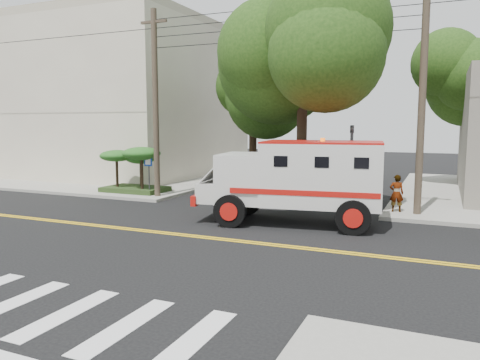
% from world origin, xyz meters
% --- Properties ---
extents(ground, '(100.00, 100.00, 0.00)m').
position_xyz_m(ground, '(0.00, 0.00, 0.00)').
color(ground, black).
rests_on(ground, ground).
extents(sidewalk_nw, '(17.00, 17.00, 0.15)m').
position_xyz_m(sidewalk_nw, '(-13.50, 13.50, 0.07)').
color(sidewalk_nw, gray).
rests_on(sidewalk_nw, ground).
extents(building_left, '(16.00, 14.00, 10.00)m').
position_xyz_m(building_left, '(-15.50, 15.00, 5.15)').
color(building_left, '#BBAF9A').
rests_on(building_left, sidewalk_nw).
extents(utility_pole_left, '(0.28, 0.28, 9.00)m').
position_xyz_m(utility_pole_left, '(-5.60, 6.00, 4.50)').
color(utility_pole_left, '#382D23').
rests_on(utility_pole_left, ground).
extents(utility_pole_right, '(0.28, 0.28, 9.00)m').
position_xyz_m(utility_pole_right, '(6.30, 6.20, 4.50)').
color(utility_pole_right, '#382D23').
rests_on(utility_pole_right, ground).
extents(tree_main, '(6.08, 5.70, 9.85)m').
position_xyz_m(tree_main, '(1.94, 6.21, 7.20)').
color(tree_main, black).
rests_on(tree_main, ground).
extents(tree_left, '(4.48, 4.20, 7.70)m').
position_xyz_m(tree_left, '(-2.68, 11.79, 5.73)').
color(tree_left, black).
rests_on(tree_left, ground).
extents(traffic_signal, '(0.15, 0.18, 3.60)m').
position_xyz_m(traffic_signal, '(3.80, 5.60, 2.23)').
color(traffic_signal, '#3F3F42').
rests_on(traffic_signal, ground).
extents(accessibility_sign, '(0.45, 0.10, 2.02)m').
position_xyz_m(accessibility_sign, '(-6.20, 6.17, 1.37)').
color(accessibility_sign, '#3F3F42').
rests_on(accessibility_sign, ground).
extents(palm_planter, '(3.52, 2.63, 2.36)m').
position_xyz_m(palm_planter, '(-7.44, 6.62, 1.65)').
color(palm_planter, '#1E3314').
rests_on(palm_planter, sidewalk_nw).
extents(armored_truck, '(6.95, 3.44, 3.04)m').
position_xyz_m(armored_truck, '(2.33, 3.20, 1.73)').
color(armored_truck, beige).
rests_on(armored_truck, ground).
extents(pedestrian_a, '(0.60, 0.45, 1.50)m').
position_xyz_m(pedestrian_a, '(5.50, 6.32, 0.90)').
color(pedestrian_a, gray).
rests_on(pedestrian_a, sidewalk_ne).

